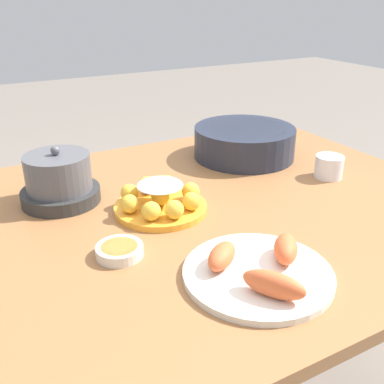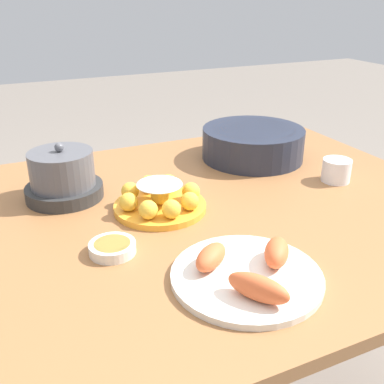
% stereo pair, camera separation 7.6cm
% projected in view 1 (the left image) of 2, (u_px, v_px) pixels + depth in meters
% --- Properties ---
extents(dining_table, '(1.28, 1.09, 0.72)m').
position_uv_depth(dining_table, '(221.00, 229.00, 1.23)').
color(dining_table, '#936038').
rests_on(dining_table, ground_plane).
extents(cake_plate, '(0.24, 0.24, 0.08)m').
position_uv_depth(cake_plate, '(160.00, 200.00, 1.13)').
color(cake_plate, gold).
rests_on(cake_plate, dining_table).
extents(serving_bowl, '(0.33, 0.33, 0.10)m').
position_uv_depth(serving_bowl, '(244.00, 141.00, 1.49)').
color(serving_bowl, '#232838').
rests_on(serving_bowl, dining_table).
extents(sauce_bowl, '(0.10, 0.10, 0.02)m').
position_uv_depth(sauce_bowl, '(120.00, 250.00, 0.95)').
color(sauce_bowl, silver).
rests_on(sauce_bowl, dining_table).
extents(seafood_platter, '(0.30, 0.30, 0.06)m').
position_uv_depth(seafood_platter, '(259.00, 270.00, 0.87)').
color(seafood_platter, silver).
rests_on(seafood_platter, dining_table).
extents(cup_far, '(0.08, 0.08, 0.07)m').
position_uv_depth(cup_far, '(329.00, 167.00, 1.34)').
color(cup_far, white).
rests_on(cup_far, dining_table).
extents(warming_pot, '(0.21, 0.21, 0.15)m').
position_uv_depth(warming_pot, '(59.00, 181.00, 1.17)').
color(warming_pot, '#2D2D2D').
rests_on(warming_pot, dining_table).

